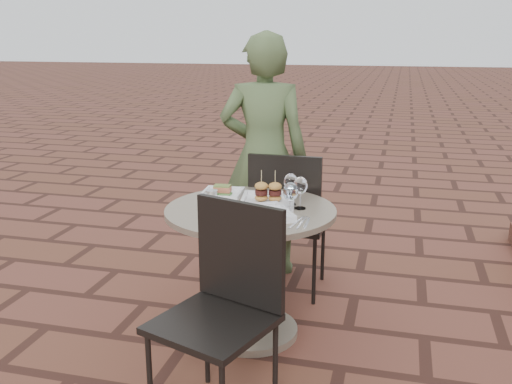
% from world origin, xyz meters
% --- Properties ---
extents(ground, '(60.00, 60.00, 0.00)m').
position_xyz_m(ground, '(0.00, 0.00, 0.00)').
color(ground, '#582D22').
rests_on(ground, ground).
extents(cafe_table, '(0.90, 0.90, 0.73)m').
position_xyz_m(cafe_table, '(-0.11, -0.19, 0.48)').
color(cafe_table, gray).
rests_on(cafe_table, ground).
extents(chair_far, '(0.44, 0.44, 0.93)m').
position_xyz_m(chair_far, '(-0.01, 0.35, 0.55)').
color(chair_far, black).
rests_on(chair_far, ground).
extents(chair_near, '(0.56, 0.56, 0.93)m').
position_xyz_m(chair_near, '(-0.04, -0.84, 0.55)').
color(chair_near, black).
rests_on(chair_near, ground).
extents(diner, '(0.66, 0.49, 1.64)m').
position_xyz_m(diner, '(-0.26, 0.72, 0.82)').
color(diner, '#43572F').
rests_on(diner, ground).
extents(plate_salmon, '(0.23, 0.23, 0.06)m').
position_xyz_m(plate_salmon, '(-0.32, 0.01, 0.75)').
color(plate_salmon, white).
rests_on(plate_salmon, cafe_table).
extents(plate_sliders, '(0.32, 0.32, 0.18)m').
position_xyz_m(plate_sliders, '(-0.04, -0.08, 0.76)').
color(plate_sliders, white).
rests_on(plate_sliders, cafe_table).
extents(plate_tuna, '(0.39, 0.39, 0.03)m').
position_xyz_m(plate_tuna, '(-0.02, -0.33, 0.75)').
color(plate_tuna, white).
rests_on(plate_tuna, cafe_table).
extents(wine_glass_right, '(0.08, 0.08, 0.18)m').
position_xyz_m(wine_glass_right, '(0.13, -0.29, 0.86)').
color(wine_glass_right, white).
rests_on(wine_glass_right, cafe_table).
extents(wine_glass_mid, '(0.07, 0.07, 0.17)m').
position_xyz_m(wine_glass_mid, '(0.08, -0.07, 0.85)').
color(wine_glass_mid, white).
rests_on(wine_glass_mid, cafe_table).
extents(wine_glass_far, '(0.07, 0.07, 0.17)m').
position_xyz_m(wine_glass_far, '(0.15, -0.13, 0.85)').
color(wine_glass_far, white).
rests_on(wine_glass_far, cafe_table).
extents(steel_ramekin, '(0.08, 0.08, 0.05)m').
position_xyz_m(steel_ramekin, '(-0.36, -0.07, 0.76)').
color(steel_ramekin, silver).
rests_on(steel_ramekin, cafe_table).
extents(cutlery_set, '(0.10, 0.20, 0.00)m').
position_xyz_m(cutlery_set, '(0.20, -0.37, 0.73)').
color(cutlery_set, silver).
rests_on(cutlery_set, cafe_table).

